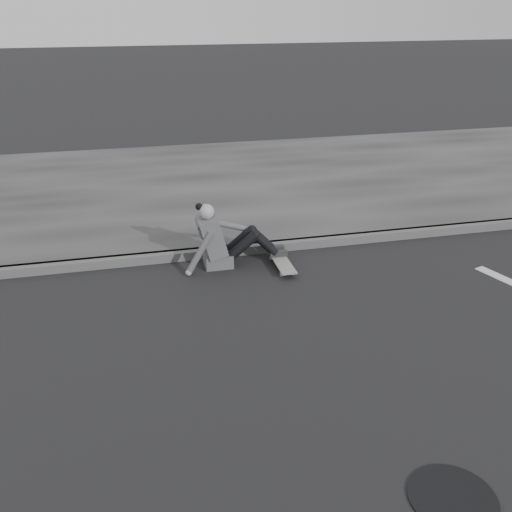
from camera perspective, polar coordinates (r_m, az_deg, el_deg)
The scene contains 6 objects.
ground at distance 5.55m, azimuth -4.45°, elevation -11.29°, with size 80.00×80.00×0.00m, color black.
curb at distance 7.75m, azimuth -7.56°, elevation 0.08°, with size 24.00×0.16×0.12m, color #474747.
sidewalk at distance 10.57m, azimuth -9.42°, elevation 6.69°, with size 24.00×6.00×0.12m, color #313131.
manhole at distance 4.60m, azimuth 19.06°, elevation -21.88°, with size 0.63×0.63×0.01m, color black.
skateboard at distance 7.46m, azimuth 2.58°, elevation -0.61°, with size 0.20×0.78×0.09m.
seated_woman at distance 7.41m, azimuth -3.37°, elevation 1.64°, with size 1.38×0.46×0.88m.
Camera 1 is at (-0.63, -4.46, 3.24)m, focal length 40.00 mm.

